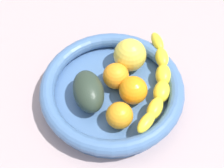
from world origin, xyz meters
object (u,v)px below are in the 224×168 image
orange_mid_right (133,90)px  apple_yellow (130,55)px  orange_front (116,76)px  avocado_dark (88,91)px  fruit_bowl (112,91)px  orange_mid_left (119,115)px  banana_draped_left (159,81)px

orange_mid_right → apple_yellow: size_ratio=0.81×
orange_front → apple_yellow: apple_yellow is taller
orange_front → orange_mid_right: size_ratio=0.95×
avocado_dark → apple_yellow: apple_yellow is taller
fruit_bowl → orange_mid_left: (-5.15, -5.17, 2.17)cm
banana_draped_left → orange_front: (-3.96, 8.13, 0.22)cm
banana_draped_left → orange_front: bearing=116.0°
apple_yellow → orange_mid_left: bearing=-155.8°
fruit_bowl → banana_draped_left: 10.03cm
banana_draped_left → orange_front: 9.05cm
orange_mid_right → apple_yellow: bearing=36.6°
orange_mid_right → avocado_dark: 9.05cm
fruit_bowl → orange_front: 3.27cm
banana_draped_left → orange_front: size_ratio=4.39×
fruit_bowl → apple_yellow: (8.15, 0.81, 3.07)cm
banana_draped_left → orange_mid_right: size_ratio=4.17×
orange_front → apple_yellow: (5.86, 0.25, 0.81)cm
fruit_bowl → orange_mid_left: 7.61cm
banana_draped_left → avocado_dark: size_ratio=2.47×
banana_draped_left → avocado_dark: 14.80cm
fruit_bowl → avocado_dark: avocado_dark is taller
fruit_bowl → apple_yellow: bearing=5.7°
fruit_bowl → orange_mid_right: 5.13cm
fruit_bowl → orange_mid_right: bearing=-75.2°
fruit_bowl → orange_mid_right: orange_mid_right is taller
orange_mid_left → orange_mid_right: 6.36cm
banana_draped_left → apple_yellow: bearing=77.3°
avocado_dark → banana_draped_left: bearing=-45.5°
fruit_bowl → orange_front: bearing=13.7°
apple_yellow → orange_front: bearing=-177.6°
avocado_dark → apple_yellow: bearing=-10.0°
orange_front → orange_mid_right: 5.07cm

